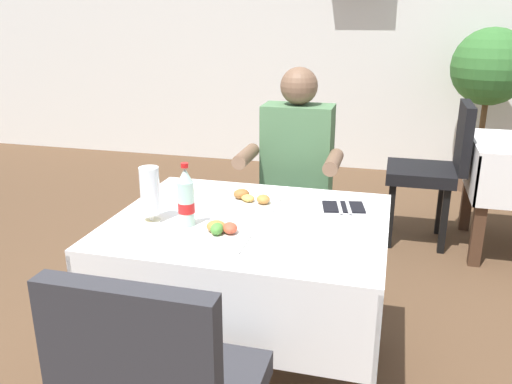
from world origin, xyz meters
name	(u,v)px	position (x,y,z in m)	size (l,w,h in m)	color
back_wall	(334,28)	(0.00, 3.69, 1.38)	(11.00, 0.12, 2.75)	white
main_dining_table	(250,259)	(0.12, 0.17, 0.57)	(1.07, 0.89, 0.74)	white
chair_far_diner_seat	(290,197)	(0.12, 1.00, 0.55)	(0.44, 0.50, 0.97)	#2D2D33
seated_diner_far	(295,175)	(0.16, 0.90, 0.71)	(0.50, 0.46, 1.26)	#282D42
plate_near_camera	(217,233)	(0.06, -0.03, 0.76)	(0.25, 0.25, 0.05)	white
plate_far_diner	(250,200)	(0.08, 0.34, 0.76)	(0.24, 0.24, 0.05)	white
beer_glass_left	(150,195)	(-0.24, 0.05, 0.85)	(0.08, 0.08, 0.22)	white
cola_bottle_primary	(186,200)	(-0.08, 0.02, 0.85)	(0.06, 0.06, 0.25)	silver
napkin_cutlery_set	(343,207)	(0.47, 0.39, 0.75)	(0.19, 0.20, 0.01)	black
background_chair_left	(435,165)	(0.93, 1.89, 0.55)	(0.50, 0.44, 0.97)	black
potted_plant_corner	(489,78)	(1.39, 3.20, 0.99)	(0.65, 0.65, 1.41)	brown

